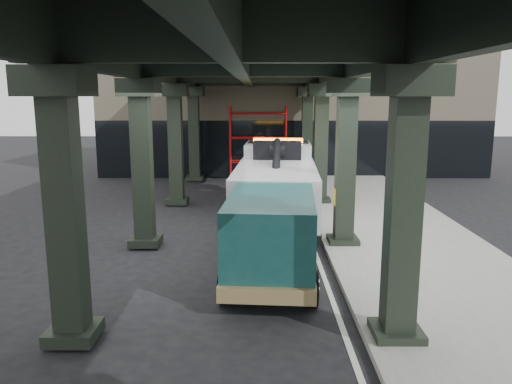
{
  "coord_description": "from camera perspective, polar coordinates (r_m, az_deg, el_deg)",
  "views": [
    {
      "loc": [
        0.05,
        -12.6,
        4.5
      ],
      "look_at": [
        -0.04,
        1.98,
        1.7
      ],
      "focal_mm": 35.0,
      "sensor_mm": 36.0,
      "label": 1
    }
  ],
  "objects": [
    {
      "name": "sidewalk",
      "position": [
        15.9,
        16.68,
        -5.77
      ],
      "size": [
        5.0,
        40.0,
        0.15
      ],
      "primitive_type": "cube",
      "color": "gray",
      "rests_on": "ground"
    },
    {
      "name": "tow_truck",
      "position": [
        18.15,
        2.4,
        1.25
      ],
      "size": [
        3.13,
        9.34,
        3.02
      ],
      "rotation": [
        0.0,
        0.0,
        -0.05
      ],
      "color": "black",
      "rests_on": "ground"
    },
    {
      "name": "towed_van",
      "position": [
        12.49,
        1.86,
        -4.53
      ],
      "size": [
        2.51,
        5.57,
        2.21
      ],
      "rotation": [
        0.0,
        0.0,
        -0.07
      ],
      "color": "#124241",
      "rests_on": "ground"
    },
    {
      "name": "scaffolding",
      "position": [
        27.35,
        0.23,
        5.85
      ],
      "size": [
        3.08,
        0.88,
        4.0
      ],
      "color": "red",
      "rests_on": "ground"
    },
    {
      "name": "viaduct",
      "position": [
        14.64,
        -1.46,
        14.63
      ],
      "size": [
        7.4,
        32.0,
        6.4
      ],
      "color": "black",
      "rests_on": "ground"
    },
    {
      "name": "building",
      "position": [
        32.67,
        3.82,
        9.97
      ],
      "size": [
        22.0,
        10.0,
        8.0
      ],
      "primitive_type": "cube",
      "color": "#C6B793",
      "rests_on": "ground"
    },
    {
      "name": "ground",
      "position": [
        13.38,
        0.12,
        -8.78
      ],
      "size": [
        90.0,
        90.0,
        0.0
      ],
      "primitive_type": "plane",
      "color": "black",
      "rests_on": "ground"
    },
    {
      "name": "lane_stripe",
      "position": [
        15.37,
        6.53,
        -6.21
      ],
      "size": [
        0.12,
        38.0,
        0.01
      ],
      "primitive_type": "cube",
      "color": "silver",
      "rests_on": "ground"
    }
  ]
}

